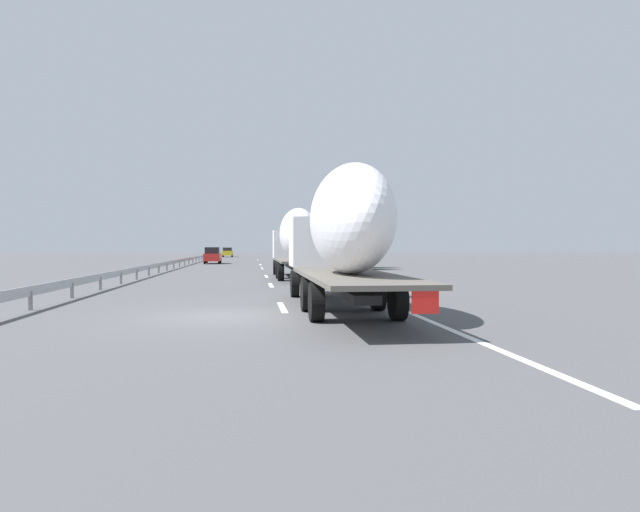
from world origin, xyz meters
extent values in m
plane|color=#4C4C4F|center=(40.00, 0.00, 0.00)|extent=(260.00, 260.00, 0.00)
cube|color=white|center=(2.00, -1.80, 0.00)|extent=(3.20, 0.20, 0.01)
cube|color=white|center=(12.50, -1.80, 0.00)|extent=(3.20, 0.20, 0.01)
cube|color=white|center=(21.08, -1.80, 0.00)|extent=(3.20, 0.20, 0.01)
cube|color=white|center=(34.24, -1.80, 0.00)|extent=(3.20, 0.20, 0.01)
cube|color=white|center=(36.08, -1.80, 0.00)|extent=(3.20, 0.20, 0.01)
cube|color=white|center=(44.73, -1.80, 0.00)|extent=(3.20, 0.20, 0.01)
cube|color=white|center=(66.93, -1.80, 0.00)|extent=(3.20, 0.20, 0.01)
cube|color=white|center=(45.00, -5.50, 0.00)|extent=(110.00, 0.20, 0.01)
cube|color=silver|center=(23.17, -3.60, 2.15)|extent=(2.40, 2.50, 1.90)
cube|color=black|center=(24.27, -3.60, 2.65)|extent=(0.08, 2.12, 0.80)
cube|color=#262628|center=(20.26, -3.60, 0.67)|extent=(10.72, 0.70, 0.24)
cube|color=#59544C|center=(17.35, -3.60, 1.14)|extent=(9.26, 2.50, 0.12)
ellipsoid|color=white|center=(17.28, -3.60, 2.73)|extent=(6.75, 2.20, 3.06)
cube|color=red|center=(12.75, -4.29, 0.90)|extent=(0.04, 0.56, 0.56)
cylinder|color=black|center=(23.17, -2.50, 0.52)|extent=(1.04, 0.30, 1.04)
cylinder|color=black|center=(23.17, -4.70, 0.52)|extent=(1.04, 0.30, 1.04)
cylinder|color=black|center=(18.55, -2.50, 0.52)|extent=(1.04, 0.35, 1.04)
cylinder|color=black|center=(18.55, -4.70, 0.52)|extent=(1.04, 0.35, 1.04)
cylinder|color=black|center=(16.15, -2.50, 0.52)|extent=(1.04, 0.35, 1.04)
cylinder|color=black|center=(16.15, -4.70, 0.52)|extent=(1.04, 0.35, 1.04)
cube|color=silver|center=(5.74, -3.60, 2.15)|extent=(2.40, 2.50, 1.90)
cube|color=black|center=(6.84, -3.60, 2.65)|extent=(0.08, 2.12, 0.80)
cube|color=#262628|center=(2.69, -3.60, 0.67)|extent=(11.24, 0.70, 0.24)
cube|color=#59544C|center=(-0.37, -3.60, 1.14)|extent=(9.82, 2.50, 0.12)
ellipsoid|color=white|center=(-0.42, -3.60, 2.75)|extent=(6.45, 2.20, 3.11)
cube|color=red|center=(-5.25, -4.29, 0.90)|extent=(0.04, 0.56, 0.56)
cylinder|color=black|center=(5.74, -2.50, 0.52)|extent=(1.04, 0.30, 1.04)
cylinder|color=black|center=(5.74, -4.70, 0.52)|extent=(1.04, 0.30, 1.04)
cylinder|color=black|center=(0.83, -2.50, 0.52)|extent=(1.04, 0.35, 1.04)
cylinder|color=black|center=(0.83, -4.70, 0.52)|extent=(1.04, 0.35, 1.04)
cylinder|color=black|center=(-1.57, -2.50, 0.52)|extent=(1.04, 0.35, 1.04)
cylinder|color=black|center=(-1.57, -4.70, 0.52)|extent=(1.04, 0.35, 1.04)
cube|color=red|center=(49.39, 3.56, 0.74)|extent=(4.76, 1.79, 0.84)
cube|color=black|center=(49.03, 3.56, 1.52)|extent=(2.62, 1.57, 0.73)
cylinder|color=black|center=(50.86, 4.35, 0.32)|extent=(0.64, 0.22, 0.64)
cylinder|color=black|center=(50.86, 2.76, 0.32)|extent=(0.64, 0.22, 0.64)
cylinder|color=black|center=(47.91, 4.35, 0.32)|extent=(0.64, 0.22, 0.64)
cylinder|color=black|center=(47.91, 2.76, 0.32)|extent=(0.64, 0.22, 0.64)
cube|color=gold|center=(90.41, 3.53, 0.74)|extent=(4.39, 1.85, 0.84)
cube|color=black|center=(90.08, 3.53, 1.47)|extent=(2.41, 1.63, 0.61)
cylinder|color=black|center=(91.77, 4.35, 0.32)|extent=(0.64, 0.22, 0.64)
cylinder|color=black|center=(91.77, 2.70, 0.32)|extent=(0.64, 0.22, 0.64)
cylinder|color=black|center=(89.05, 4.35, 0.32)|extent=(0.64, 0.22, 0.64)
cylinder|color=black|center=(89.05, 2.70, 0.32)|extent=(0.64, 0.22, 0.64)
cylinder|color=gray|center=(33.33, -6.70, 1.21)|extent=(0.10, 0.10, 2.42)
cube|color=#2D569E|center=(33.33, -6.70, 2.77)|extent=(0.06, 0.90, 0.70)
cylinder|color=#472D19|center=(31.13, -10.25, 0.62)|extent=(0.29, 0.29, 1.24)
cone|color=#286B2D|center=(31.13, -10.25, 3.29)|extent=(3.50, 3.50, 4.10)
cylinder|color=#472D19|center=(35.08, -10.89, 0.95)|extent=(0.26, 0.26, 1.89)
cone|color=#194C1E|center=(35.08, -10.89, 3.78)|extent=(3.28, 3.28, 3.76)
cylinder|color=#472D19|center=(47.03, -10.84, 0.98)|extent=(0.36, 0.36, 1.97)
cone|color=#286B2D|center=(47.03, -10.84, 4.30)|extent=(3.56, 3.56, 4.65)
cylinder|color=#472D19|center=(89.85, -12.73, 0.98)|extent=(0.29, 0.29, 1.96)
cone|color=#286B2D|center=(89.85, -12.73, 4.91)|extent=(2.64, 2.64, 5.91)
cylinder|color=#472D19|center=(69.01, -10.61, 0.63)|extent=(0.33, 0.33, 1.26)
cone|color=#1E5B23|center=(69.01, -10.61, 3.41)|extent=(3.00, 3.00, 4.30)
cylinder|color=#472D19|center=(78.12, -12.02, 0.77)|extent=(0.32, 0.32, 1.54)
cone|color=#286B2D|center=(78.12, -12.02, 4.03)|extent=(3.19, 3.19, 4.99)
cube|color=#9EA0A5|center=(43.00, 6.00, 0.60)|extent=(94.00, 0.06, 0.32)
cube|color=slate|center=(2.13, 6.00, 0.30)|extent=(0.10, 0.10, 0.60)
cube|color=slate|center=(6.22, 6.00, 0.30)|extent=(0.10, 0.10, 0.60)
cube|color=slate|center=(10.30, 6.00, 0.30)|extent=(0.10, 0.10, 0.60)
cube|color=slate|center=(14.39, 6.00, 0.30)|extent=(0.10, 0.10, 0.60)
cube|color=slate|center=(18.48, 6.00, 0.30)|extent=(0.10, 0.10, 0.60)
cube|color=slate|center=(22.57, 6.00, 0.30)|extent=(0.10, 0.10, 0.60)
cube|color=slate|center=(26.65, 6.00, 0.30)|extent=(0.10, 0.10, 0.60)
cube|color=slate|center=(30.74, 6.00, 0.30)|extent=(0.10, 0.10, 0.60)
cube|color=slate|center=(34.83, 6.00, 0.30)|extent=(0.10, 0.10, 0.60)
cube|color=slate|center=(38.91, 6.00, 0.30)|extent=(0.10, 0.10, 0.60)
cube|color=slate|center=(43.00, 6.00, 0.30)|extent=(0.10, 0.10, 0.60)
cube|color=slate|center=(47.09, 6.00, 0.30)|extent=(0.10, 0.10, 0.60)
cube|color=slate|center=(51.17, 6.00, 0.30)|extent=(0.10, 0.10, 0.60)
cube|color=slate|center=(55.26, 6.00, 0.30)|extent=(0.10, 0.10, 0.60)
cube|color=slate|center=(59.35, 6.00, 0.30)|extent=(0.10, 0.10, 0.60)
cube|color=slate|center=(63.43, 6.00, 0.30)|extent=(0.10, 0.10, 0.60)
cube|color=slate|center=(67.52, 6.00, 0.30)|extent=(0.10, 0.10, 0.60)
cube|color=slate|center=(71.61, 6.00, 0.30)|extent=(0.10, 0.10, 0.60)
cube|color=slate|center=(75.70, 6.00, 0.30)|extent=(0.10, 0.10, 0.60)
cube|color=slate|center=(79.78, 6.00, 0.30)|extent=(0.10, 0.10, 0.60)
cube|color=slate|center=(83.87, 6.00, 0.30)|extent=(0.10, 0.10, 0.60)
cube|color=slate|center=(87.96, 6.00, 0.30)|extent=(0.10, 0.10, 0.60)
camera|label=1|loc=(-16.25, -0.79, 1.98)|focal=31.61mm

